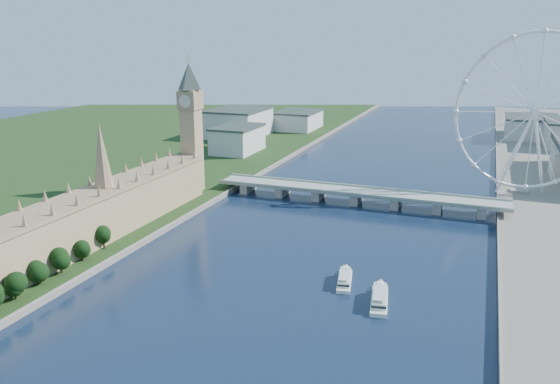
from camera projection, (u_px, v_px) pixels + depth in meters
The scene contains 7 objects.
parliament_range at pixel (106, 210), 337.28m from camera, with size 24.00×200.00×70.00m.
big_ben at pixel (190, 111), 421.37m from camera, with size 20.02×20.02×110.00m.
westminster_bridge at pixel (357, 194), 413.89m from camera, with size 220.00×22.00×9.50m.
london_eye at pixel (535, 113), 406.00m from camera, with size 113.60×39.12×124.30m.
city_skyline at pixel (441, 131), 631.76m from camera, with size 505.00×280.00×32.00m.
tour_boat_near at pixel (344, 283), 279.01m from camera, with size 7.11×27.91×6.15m, color white, non-canonical shape.
tour_boat_far at pixel (379, 304), 257.83m from camera, with size 8.05×31.42×6.96m, color white, non-canonical shape.
Camera 1 is at (86.35, -92.60, 121.12)m, focal length 35.00 mm.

